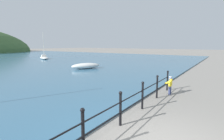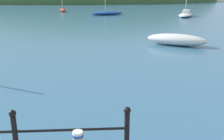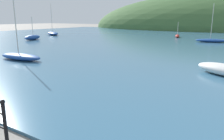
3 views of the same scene
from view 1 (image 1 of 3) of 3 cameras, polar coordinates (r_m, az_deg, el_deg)
The scene contains 4 objects.
iron_railing at distance 6.05m, azimuth 2.76°, elevation -12.09°, with size 11.19×0.12×1.21m.
child_in_coat at distance 10.17m, azimuth 18.43°, elevation -4.27°, with size 0.40×0.39×1.00m.
boat_mid_harbor at distance 19.38m, azimuth -8.53°, elevation 1.35°, with size 3.36×2.43×0.62m.
boat_twin_mast at distance 34.58m, azimuth -21.31°, elevation 3.85°, with size 3.06×4.17×4.80m.
Camera 1 is at (-4.44, -1.38, 2.76)m, focal length 28.00 mm.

